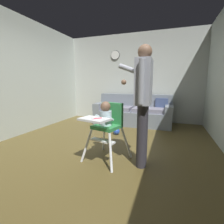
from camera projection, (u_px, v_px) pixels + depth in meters
name	position (u px, v px, depth m)	size (l,w,h in m)	color
ground	(96.00, 155.00, 2.88)	(5.76, 7.12, 0.10)	brown
wall_far	(133.00, 78.00, 5.23)	(4.96, 0.06, 2.70)	#B3B9B3
wall_left	(13.00, 76.00, 3.61)	(0.06, 6.12, 2.70)	#B3BDB5
couch	(133.00, 113.00, 4.87)	(2.20, 0.86, 0.86)	slate
high_chair	(107.00, 120.00, 2.49)	(0.73, 0.82, 0.93)	white
adult_standing	(143.00, 100.00, 2.27)	(0.52, 0.49, 1.69)	#2D2B32
toy_ball	(116.00, 131.00, 3.86)	(0.16, 0.16, 0.16)	#284CB7
wall_clock	(115.00, 55.00, 5.25)	(0.29, 0.04, 0.29)	white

